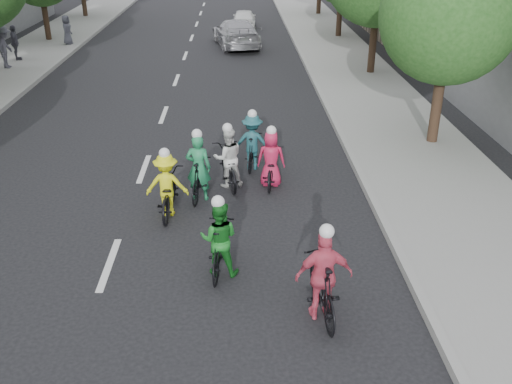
{
  "coord_description": "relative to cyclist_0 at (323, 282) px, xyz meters",
  "views": [
    {
      "loc": [
        2.7,
        -10.07,
        6.44
      ],
      "look_at": [
        3.08,
        1.27,
        1.0
      ],
      "focal_mm": 40.0,
      "sensor_mm": 36.0,
      "label": 1
    }
  ],
  "objects": [
    {
      "name": "tree_r_0",
      "position": [
        4.64,
        8.38,
        3.27
      ],
      "size": [
        4.0,
        4.0,
        5.97
      ],
      "color": "black",
      "rests_on": "ground"
    },
    {
      "name": "spectator_1",
      "position": [
        -12.32,
        20.4,
        0.29
      ],
      "size": [
        0.76,
        1.06,
        1.68
      ],
      "primitive_type": "imported",
      "rotation": [
        0.0,
        0.0,
        1.97
      ],
      "color": "#504F5C",
      "rests_on": "sidewalk_left"
    },
    {
      "name": "sidewalk_right",
      "position": [
        3.84,
        11.78,
        -0.62
      ],
      "size": [
        4.0,
        80.0,
        0.15
      ],
      "primitive_type": "cube",
      "color": "gray",
      "rests_on": "ground"
    },
    {
      "name": "cyclist_5",
      "position": [
        -2.45,
        4.87,
        -0.05
      ],
      "size": [
        0.73,
        1.78,
        1.87
      ],
      "rotation": [
        0.0,
        0.0,
        3.0
      ],
      "color": "black",
      "rests_on": "ground"
    },
    {
      "name": "ground",
      "position": [
        -4.16,
        1.78,
        -0.69
      ],
      "size": [
        120.0,
        120.0,
        0.0
      ],
      "primitive_type": "plane",
      "color": "black",
      "rests_on": "ground"
    },
    {
      "name": "curb_right",
      "position": [
        1.89,
        11.78,
        -0.6
      ],
      "size": [
        0.18,
        80.0,
        0.18
      ],
      "primitive_type": "cube",
      "color": "#999993",
      "rests_on": "ground"
    },
    {
      "name": "cyclist_3",
      "position": [
        -1.86,
        1.46,
        -0.04
      ],
      "size": [
        0.83,
        1.82,
        1.72
      ],
      "rotation": [
        0.0,
        0.0,
        3.02
      ],
      "color": "black",
      "rests_on": "ground"
    },
    {
      "name": "cyclist_0",
      "position": [
        0.0,
        0.0,
        0.0
      ],
      "size": [
        1.05,
        1.94,
        1.88
      ],
      "rotation": [
        0.0,
        0.0,
        3.23
      ],
      "color": "black",
      "rests_on": "ground"
    },
    {
      "name": "cyclist_4",
      "position": [
        -1.06,
        6.77,
        -0.02
      ],
      "size": [
        1.11,
        1.69,
        1.74
      ],
      "rotation": [
        0.0,
        0.0,
        2.99
      ],
      "color": "black",
      "rests_on": "ground"
    },
    {
      "name": "cyclist_2",
      "position": [
        -3.16,
        4.04,
        -0.07
      ],
      "size": [
        1.02,
        1.97,
        1.71
      ],
      "rotation": [
        0.0,
        0.0,
        3.12
      ],
      "color": "black",
      "rests_on": "ground"
    },
    {
      "name": "spectator_2",
      "position": [
        -10.85,
        24.34,
        0.23
      ],
      "size": [
        0.57,
        0.81,
        1.56
      ],
      "primitive_type": "imported",
      "rotation": [
        0.0,
        0.0,
        1.46
      ],
      "color": "#4C4D58",
      "rests_on": "sidewalk_left"
    },
    {
      "name": "cyclist_6",
      "position": [
        -0.59,
        5.64,
        -0.12
      ],
      "size": [
        0.82,
        1.79,
        1.67
      ],
      "rotation": [
        0.0,
        0.0,
        3.01
      ],
      "color": "black",
      "rests_on": "ground"
    },
    {
      "name": "cyclist_1",
      "position": [
        -1.72,
        5.64,
        -0.07
      ],
      "size": [
        1.03,
        2.04,
        1.75
      ],
      "rotation": [
        0.0,
        0.0,
        3.33
      ],
      "color": "black",
      "rests_on": "ground"
    },
    {
      "name": "spectator_0",
      "position": [
        -12.2,
        18.78,
        0.4
      ],
      "size": [
        0.73,
        1.24,
        1.9
      ],
      "primitive_type": "imported",
      "rotation": [
        0.0,
        0.0,
        1.6
      ],
      "color": "#4C4A56",
      "rests_on": "sidewalk_left"
    },
    {
      "name": "follow_car_trail",
      "position": [
        -0.95,
        29.87,
        -0.07
      ],
      "size": [
        1.61,
        3.72,
        1.25
      ],
      "primitive_type": "imported",
      "rotation": [
        0.0,
        0.0,
        3.1
      ],
      "color": "white",
      "rests_on": "ground"
    },
    {
      "name": "follow_car_lead",
      "position": [
        -1.48,
        24.07,
        0.06
      ],
      "size": [
        2.99,
        5.46,
        1.5
      ],
      "primitive_type": "imported",
      "rotation": [
        0.0,
        0.0,
        3.32
      ],
      "color": "#ADADB1",
      "rests_on": "ground"
    }
  ]
}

